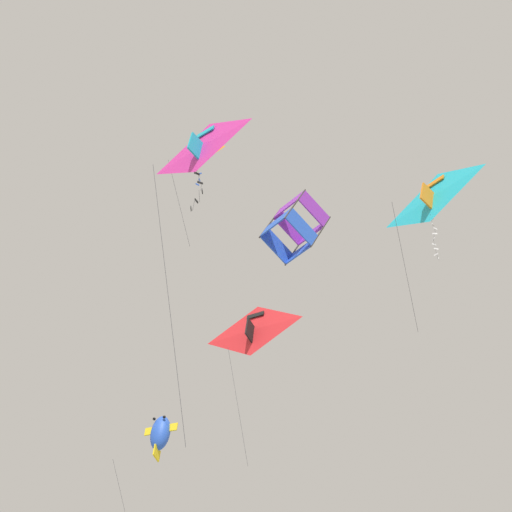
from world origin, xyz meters
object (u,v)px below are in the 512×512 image
(kite_box_highest, at_px, (295,227))
(kite_delta_mid_left, at_px, (201,147))
(kite_fish_upper_right, at_px, (160,433))
(kite_delta_near_left, at_px, (433,197))
(kite_delta_far_centre, at_px, (253,330))
(kite_delta_low_drifter, at_px, (198,155))

(kite_box_highest, distance_m, kite_delta_mid_left, 8.06)
(kite_delta_mid_left, bearing_deg, kite_fish_upper_right, -42.62)
(kite_box_highest, height_order, kite_delta_mid_left, kite_box_highest)
(kite_delta_near_left, bearing_deg, kite_delta_far_centre, -8.38)
(kite_box_highest, xyz_separation_m, kite_fish_upper_right, (-3.84, 8.86, -4.30))
(kite_delta_mid_left, height_order, kite_delta_near_left, kite_delta_near_left)
(kite_delta_far_centre, xyz_separation_m, kite_delta_near_left, (4.74, -11.31, -0.81))
(kite_delta_far_centre, bearing_deg, kite_fish_upper_right, 52.95)
(kite_box_highest, distance_m, kite_delta_low_drifter, 7.21)
(kite_box_highest, xyz_separation_m, kite_delta_mid_left, (-4.23, -6.29, -2.72))
(kite_fish_upper_right, bearing_deg, kite_box_highest, 143.84)
(kite_delta_mid_left, relative_size, kite_delta_low_drifter, 2.09)
(kite_delta_far_centre, distance_m, kite_delta_near_left, 12.29)
(kite_fish_upper_right, height_order, kite_delta_low_drifter, kite_delta_low_drifter)
(kite_box_highest, distance_m, kite_delta_near_left, 5.24)
(kite_fish_upper_right, bearing_deg, kite_delta_mid_left, 118.93)
(kite_delta_far_centre, distance_m, kite_delta_low_drifter, 8.92)
(kite_delta_far_centre, relative_size, kite_fish_upper_right, 0.86)
(kite_box_highest, bearing_deg, kite_delta_low_drifter, 22.44)
(kite_box_highest, relative_size, kite_delta_low_drifter, 0.58)
(kite_delta_mid_left, relative_size, kite_fish_upper_right, 1.12)
(kite_box_highest, distance_m, kite_delta_far_centre, 10.12)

